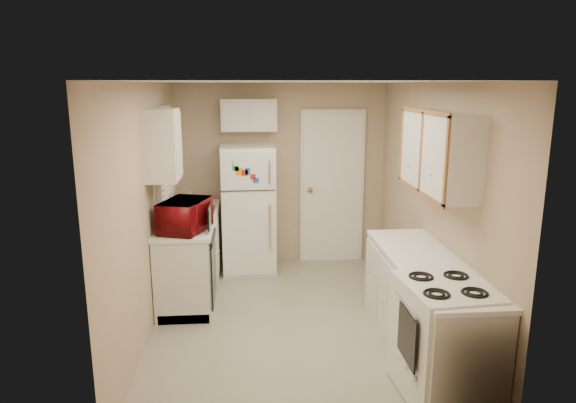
{
  "coord_description": "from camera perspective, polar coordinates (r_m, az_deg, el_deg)",
  "views": [
    {
      "loc": [
        -0.42,
        -4.85,
        2.38
      ],
      "look_at": [
        0.0,
        0.5,
        1.15
      ],
      "focal_mm": 32.0,
      "sensor_mm": 36.0,
      "label": 1
    }
  ],
  "objects": [
    {
      "name": "cabinet_over_fridge",
      "position": [
        6.61,
        -4.36,
        9.57
      ],
      "size": [
        0.7,
        0.3,
        0.4
      ],
      "primitive_type": "cube",
      "color": "silver",
      "rests_on": "wall_back"
    },
    {
      "name": "refrigerator",
      "position": [
        6.61,
        -4.48,
        -0.82
      ],
      "size": [
        0.7,
        0.68,
        1.63
      ],
      "primitive_type": "cube",
      "rotation": [
        0.0,
        0.0,
        0.04
      ],
      "color": "white",
      "rests_on": "floor"
    },
    {
      "name": "wall_right",
      "position": [
        5.31,
        15.67,
        -0.41
      ],
      "size": [
        3.8,
        3.8,
        0.0
      ],
      "primitive_type": "plane",
      "color": "tan",
      "rests_on": "floor"
    },
    {
      "name": "sink",
      "position": [
        6.13,
        -10.71,
        -1.68
      ],
      "size": [
        0.54,
        0.74,
        0.16
      ],
      "primitive_type": "cube",
      "color": "gray",
      "rests_on": "left_counter"
    },
    {
      "name": "microwave",
      "position": [
        5.38,
        -11.35,
        -1.66
      ],
      "size": [
        0.65,
        0.48,
        0.39
      ],
      "primitive_type": "imported",
      "rotation": [
        0.0,
        0.0,
        1.28
      ],
      "color": "maroon",
      "rests_on": "left_counter"
    },
    {
      "name": "upper_cabinet_right",
      "position": [
        4.69,
        16.45,
        5.29
      ],
      "size": [
        0.3,
        1.2,
        0.7
      ],
      "primitive_type": "cube",
      "color": "silver",
      "rests_on": "wall_right"
    },
    {
      "name": "left_counter",
      "position": [
        6.1,
        -10.7,
        -5.76
      ],
      "size": [
        0.6,
        1.8,
        0.9
      ],
      "primitive_type": "cube",
      "color": "silver",
      "rests_on": "floor"
    },
    {
      "name": "wall_back",
      "position": [
        6.87,
        -0.91,
        3.01
      ],
      "size": [
        2.8,
        2.8,
        0.0
      ],
      "primitive_type": "plane",
      "color": "tan",
      "rests_on": "floor"
    },
    {
      "name": "wall_left",
      "position": [
        5.09,
        -15.47,
        -0.98
      ],
      "size": [
        3.8,
        3.8,
        0.0
      ],
      "primitive_type": "plane",
      "color": "tan",
      "rests_on": "floor"
    },
    {
      "name": "wall_front",
      "position": [
        3.2,
        3.36,
        -8.71
      ],
      "size": [
        2.8,
        2.8,
        0.0
      ],
      "primitive_type": "plane",
      "color": "tan",
      "rests_on": "floor"
    },
    {
      "name": "window_blinds",
      "position": [
        6.03,
        -13.47,
        5.12
      ],
      "size": [
        0.1,
        0.98,
        1.08
      ],
      "primitive_type": "cube",
      "color": "silver",
      "rests_on": "wall_left"
    },
    {
      "name": "ceiling",
      "position": [
        4.87,
        0.47,
        13.15
      ],
      "size": [
        3.8,
        3.8,
        0.0
      ],
      "primitive_type": "plane",
      "color": "white",
      "rests_on": "floor"
    },
    {
      "name": "floor",
      "position": [
        5.42,
        0.42,
        -13.15
      ],
      "size": [
        3.8,
        3.8,
        0.0
      ],
      "primitive_type": "plane",
      "color": "#B6B299",
      "rests_on": "ground"
    },
    {
      "name": "dishwasher",
      "position": [
        5.5,
        -8.35,
        -7.33
      ],
      "size": [
        0.03,
        0.58,
        0.72
      ],
      "primitive_type": "cube",
      "color": "black",
      "rests_on": "floor"
    },
    {
      "name": "interior_door",
      "position": [
        6.94,
        4.9,
        1.55
      ],
      "size": [
        0.86,
        0.06,
        2.08
      ],
      "primitive_type": "cube",
      "color": "white",
      "rests_on": "floor"
    },
    {
      "name": "stove",
      "position": [
        4.25,
        16.8,
        -14.68
      ],
      "size": [
        0.66,
        0.79,
        0.9
      ],
      "primitive_type": "cube",
      "rotation": [
        0.0,
        0.0,
        0.09
      ],
      "color": "white",
      "rests_on": "floor"
    },
    {
      "name": "right_counter",
      "position": [
        4.74,
        14.96,
        -11.6
      ],
      "size": [
        0.6,
        2.0,
        0.9
      ],
      "primitive_type": "cube",
      "color": "silver",
      "rests_on": "floor"
    },
    {
      "name": "soap_bottle",
      "position": [
        6.54,
        -10.78,
        0.5
      ],
      "size": [
        0.1,
        0.1,
        0.17
      ],
      "primitive_type": "imported",
      "rotation": [
        0.0,
        0.0,
        -0.4
      ],
      "color": "white",
      "rests_on": "left_counter"
    },
    {
      "name": "upper_cabinet_left",
      "position": [
        5.17,
        -13.78,
        6.1
      ],
      "size": [
        0.3,
        0.45,
        0.7
      ],
      "primitive_type": "cube",
      "color": "silver",
      "rests_on": "wall_left"
    }
  ]
}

